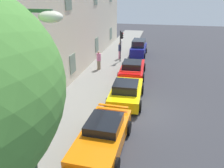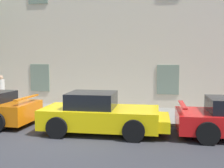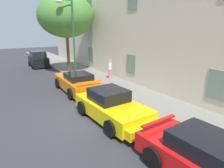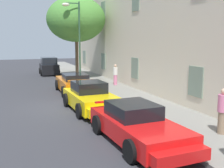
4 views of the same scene
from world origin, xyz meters
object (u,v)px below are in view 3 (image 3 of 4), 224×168
Objects in this scene: hatchback_parked at (38,60)px; sportscar_white_middle at (220,167)px; sportscar_yellow_flank at (114,108)px; tree_near_kerb at (66,16)px; street_lamp at (68,25)px; pedestrian_strolling at (110,69)px; sportscar_red_lead at (76,82)px.

sportscar_white_middle is at bearing 0.22° from hatchback_parked.
tree_near_kerb is at bearing 170.04° from sportscar_yellow_flank.
sportscar_white_middle is at bearing -4.09° from street_lamp.
pedestrian_strolling is (-6.62, 3.91, 0.32)m from sportscar_yellow_flank.
hatchback_parked is at bearing -159.78° from tree_near_kerb.
hatchback_parked is (-16.23, 0.16, 0.18)m from sportscar_yellow_flank.
pedestrian_strolling is (2.09, 2.68, -3.57)m from street_lamp.
pedestrian_strolling is (-11.66, 3.67, 0.34)m from sportscar_white_middle.
sportscar_red_lead is 10.79m from hatchback_parked.
tree_near_kerb is (-5.84, 1.66, 4.80)m from sportscar_red_lead.
sportscar_red_lead is 7.74m from tree_near_kerb.
tree_near_kerb reaches higher than sportscar_yellow_flank.
pedestrian_strolling is at bearing 149.47° from sportscar_yellow_flank.
street_lamp is at bearing 164.56° from sportscar_red_lead.
sportscar_yellow_flank is at bearing -9.96° from tree_near_kerb.
sportscar_red_lead is at bearing -15.44° from street_lamp.
sportscar_yellow_flank is at bearing -30.53° from pedestrian_strolling.
sportscar_red_lead is 0.78× the size of street_lamp.
hatchback_parked is 2.20× the size of pedestrian_strolling.
sportscar_white_middle is 3.16× the size of pedestrian_strolling.
pedestrian_strolling is (-1.18, 3.59, 0.34)m from sportscar_red_lead.
sportscar_yellow_flank reaches higher than sportscar_white_middle.
sportscar_red_lead is 1.10× the size of sportscar_yellow_flank.
sportscar_white_middle is at bearing -17.46° from pedestrian_strolling.
tree_near_kerb is (-16.32, 1.74, 4.80)m from sportscar_white_middle.
sportscar_white_middle is 1.43× the size of hatchback_parked.
sportscar_yellow_flank is 16.23m from hatchback_parked.
sportscar_red_lead is 5.45m from sportscar_yellow_flank.
sportscar_white_middle is at bearing -6.09° from tree_near_kerb.
pedestrian_strolling is at bearing 22.46° from tree_near_kerb.
sportscar_red_lead is at bearing -15.86° from tree_near_kerb.
pedestrian_strolling is at bearing 162.54° from sportscar_white_middle.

